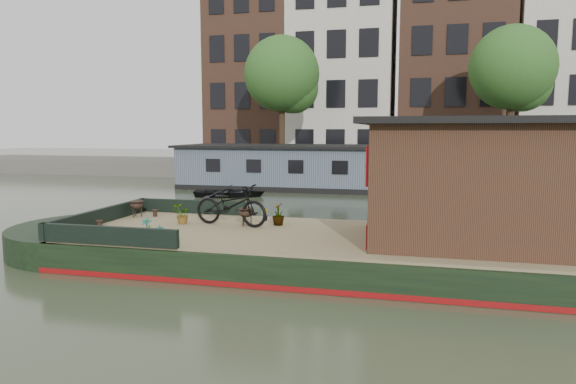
% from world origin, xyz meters
% --- Properties ---
extents(ground, '(120.00, 120.00, 0.00)m').
position_xyz_m(ground, '(0.00, 0.00, 0.00)').
color(ground, '#292F1E').
rests_on(ground, ground).
extents(houseboat_hull, '(14.01, 4.02, 0.60)m').
position_xyz_m(houseboat_hull, '(-1.33, 0.00, 0.27)').
color(houseboat_hull, black).
rests_on(houseboat_hull, ground).
extents(houseboat_deck, '(11.80, 3.80, 0.05)m').
position_xyz_m(houseboat_deck, '(0.00, 0.00, 0.62)').
color(houseboat_deck, olive).
rests_on(houseboat_deck, houseboat_hull).
extents(bow_bulwark, '(3.00, 4.00, 0.35)m').
position_xyz_m(bow_bulwark, '(-5.07, 0.00, 0.82)').
color(bow_bulwark, black).
rests_on(bow_bulwark, houseboat_deck).
extents(cabin, '(4.00, 3.50, 2.42)m').
position_xyz_m(cabin, '(2.19, 0.00, 1.88)').
color(cabin, black).
rests_on(cabin, houseboat_deck).
extents(bicycle, '(1.90, 0.93, 0.96)m').
position_xyz_m(bicycle, '(-2.85, 0.51, 1.13)').
color(bicycle, black).
rests_on(bicycle, houseboat_deck).
extents(potted_plant_a, '(0.24, 0.19, 0.40)m').
position_xyz_m(potted_plant_a, '(-4.10, -1.10, 0.85)').
color(potted_plant_a, maroon).
rests_on(potted_plant_a, houseboat_deck).
extents(potted_plant_b, '(0.17, 0.19, 0.29)m').
position_xyz_m(potted_plant_b, '(-2.26, 1.30, 0.79)').
color(potted_plant_b, maroon).
rests_on(potted_plant_b, houseboat_deck).
extents(potted_plant_c, '(0.54, 0.53, 0.45)m').
position_xyz_m(potted_plant_c, '(-4.05, 0.42, 0.88)').
color(potted_plant_c, '#AD6432').
rests_on(potted_plant_c, houseboat_deck).
extents(potted_plant_d, '(0.31, 0.31, 0.52)m').
position_xyz_m(potted_plant_d, '(-1.81, 0.81, 0.91)').
color(potted_plant_d, '#9C362A').
rests_on(potted_plant_d, houseboat_deck).
extents(potted_plant_e, '(0.20, 0.20, 0.32)m').
position_xyz_m(potted_plant_e, '(-3.61, -1.45, 0.81)').
color(potted_plant_e, brown).
rests_on(potted_plant_e, houseboat_deck).
extents(brazier_front, '(0.43, 0.43, 0.41)m').
position_xyz_m(brazier_front, '(-2.51, 0.56, 0.85)').
color(brazier_front, black).
rests_on(brazier_front, houseboat_deck).
extents(brazier_rear, '(0.49, 0.49, 0.40)m').
position_xyz_m(brazier_rear, '(-5.60, 1.06, 0.85)').
color(brazier_rear, black).
rests_on(brazier_rear, houseboat_deck).
extents(bollard_port, '(0.16, 0.16, 0.18)m').
position_xyz_m(bollard_port, '(-5.17, 1.20, 0.74)').
color(bollard_port, black).
rests_on(bollard_port, houseboat_deck).
extents(bollard_stbd, '(0.16, 0.16, 0.18)m').
position_xyz_m(bollard_stbd, '(-5.60, -0.53, 0.74)').
color(bollard_stbd, black).
rests_on(bollard_stbd, houseboat_deck).
extents(dinghy, '(3.40, 2.72, 0.63)m').
position_xyz_m(dinghy, '(-6.48, 10.11, 0.31)').
color(dinghy, black).
rests_on(dinghy, ground).
extents(far_houseboat, '(20.40, 4.40, 2.11)m').
position_xyz_m(far_houseboat, '(0.00, 14.00, 0.97)').
color(far_houseboat, slate).
rests_on(far_houseboat, ground).
extents(quay, '(60.00, 6.00, 0.90)m').
position_xyz_m(quay, '(0.00, 20.50, 0.45)').
color(quay, '#47443F').
rests_on(quay, ground).
extents(townhouse_row, '(27.25, 8.00, 16.50)m').
position_xyz_m(townhouse_row, '(0.15, 27.50, 7.90)').
color(townhouse_row, brown).
rests_on(townhouse_row, ground).
extents(tree_left, '(4.40, 4.40, 7.40)m').
position_xyz_m(tree_left, '(-6.36, 19.07, 5.89)').
color(tree_left, '#332316').
rests_on(tree_left, quay).
extents(tree_right, '(4.40, 4.40, 7.40)m').
position_xyz_m(tree_right, '(6.14, 19.07, 5.89)').
color(tree_right, '#332316').
rests_on(tree_right, quay).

